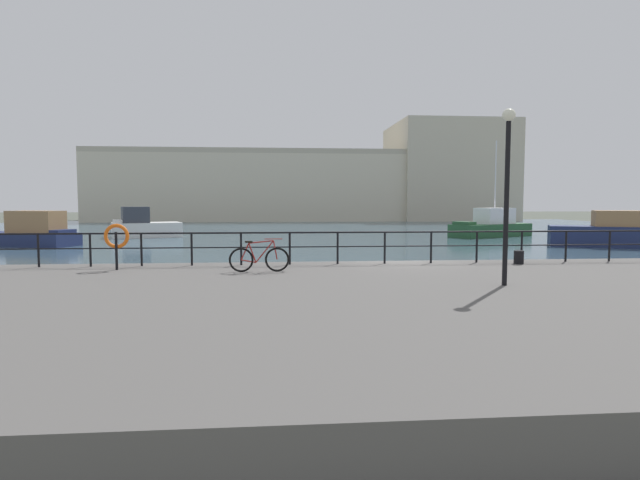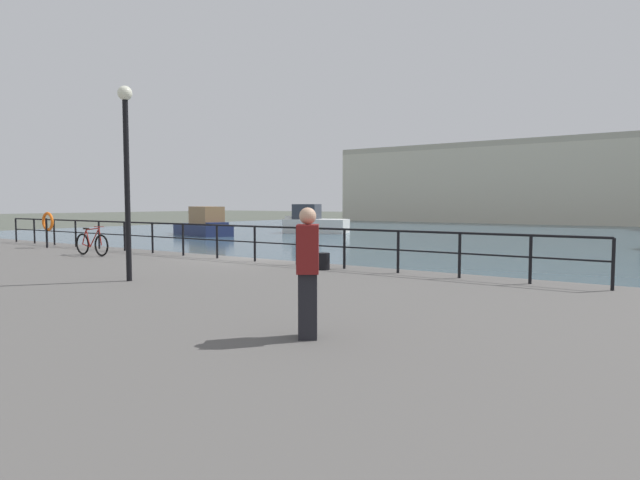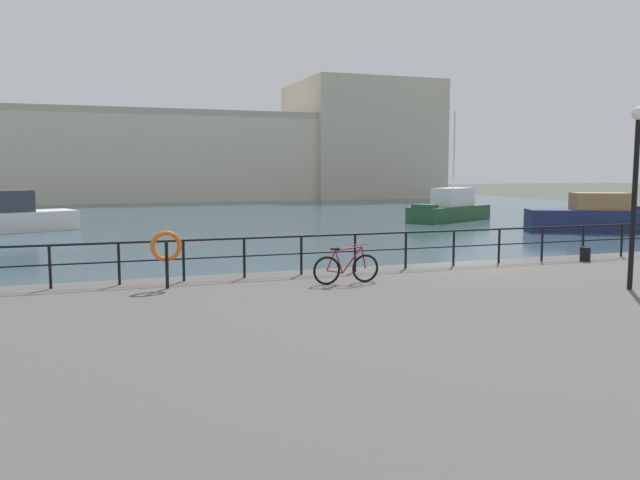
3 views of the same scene
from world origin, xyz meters
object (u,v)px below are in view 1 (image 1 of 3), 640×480
(moored_red_daysailer, at_px, (491,226))
(mooring_bollard, at_px, (519,257))
(life_ring_stand, at_px, (117,238))
(moored_harbor_tender, at_px, (144,226))
(moored_cabin_cruiser, at_px, (30,233))
(parked_bicycle, at_px, (259,259))
(quay_lamp_post, at_px, (507,172))
(harbor_building, at_px, (351,184))
(moored_green_narrowboat, at_px, (610,232))

(moored_red_daysailer, distance_m, mooring_bollard, 25.38)
(moored_red_daysailer, distance_m, life_ring_stand, 32.62)
(moored_harbor_tender, xyz_separation_m, moored_cabin_cruiser, (-5.26, -7.41, -0.06))
(mooring_bollard, xyz_separation_m, life_ring_stand, (-12.85, -0.35, 0.75))
(moored_red_daysailer, relative_size, parked_bicycle, 4.33)
(moored_red_daysailer, relative_size, quay_lamp_post, 1.78)
(moored_red_daysailer, bearing_deg, harbor_building, -107.83)
(moored_red_daysailer, height_order, life_ring_stand, moored_red_daysailer)
(parked_bicycle, bearing_deg, moored_harbor_tender, 109.30)
(parked_bicycle, bearing_deg, life_ring_stand, 167.48)
(moored_harbor_tender, xyz_separation_m, mooring_bollard, (18.41, -25.32, 0.08))
(mooring_bollard, distance_m, quay_lamp_post, 5.48)
(moored_green_narrowboat, height_order, parked_bicycle, moored_green_narrowboat)
(harbor_building, bearing_deg, life_ring_stand, -104.70)
(moored_harbor_tender, bearing_deg, quay_lamp_post, 98.50)
(moored_harbor_tender, height_order, moored_cabin_cruiser, moored_harbor_tender)
(moored_red_daysailer, xyz_separation_m, quay_lamp_post, (-11.66, -27.83, 2.69))
(quay_lamp_post, bearing_deg, moored_cabin_cruiser, 133.88)
(moored_green_narrowboat, distance_m, moored_cabin_cruiser, 36.52)
(moored_green_narrowboat, xyz_separation_m, moored_red_daysailer, (-3.37, 9.84, -0.06))
(life_ring_stand, bearing_deg, moored_harbor_tender, 102.21)
(moored_cabin_cruiser, bearing_deg, quay_lamp_post, -25.17)
(mooring_bollard, height_order, quay_lamp_post, quay_lamp_post)
(moored_green_narrowboat, xyz_separation_m, parked_bicycle, (-21.15, -15.02, 0.24))
(harbor_building, relative_size, mooring_bollard, 137.29)
(harbor_building, bearing_deg, parked_bicycle, -100.74)
(moored_green_narrowboat, xyz_separation_m, life_ring_stand, (-25.47, -14.15, 0.82))
(moored_cabin_cruiser, distance_m, mooring_bollard, 29.68)
(harbor_building, bearing_deg, quay_lamp_post, -95.01)
(moored_cabin_cruiser, bearing_deg, harbor_building, 79.10)
(harbor_building, relative_size, quay_lamp_post, 14.01)
(moored_green_narrowboat, relative_size, life_ring_stand, 4.93)
(life_ring_stand, xyz_separation_m, quay_lamp_post, (10.44, -3.84, 1.81))
(mooring_bollard, bearing_deg, harbor_building, 86.89)
(moored_red_daysailer, height_order, moored_cabin_cruiser, moored_red_daysailer)
(moored_red_daysailer, height_order, quay_lamp_post, moored_red_daysailer)
(life_ring_stand, distance_m, quay_lamp_post, 11.27)
(harbor_building, relative_size, moored_red_daysailer, 7.89)
(harbor_building, xyz_separation_m, parked_bicycle, (-11.87, -62.59, -4.34))
(harbor_building, height_order, moored_harbor_tender, harbor_building)
(quay_lamp_post, bearing_deg, moored_red_daysailer, 67.27)
(moored_green_narrowboat, height_order, mooring_bollard, moored_green_narrowboat)
(moored_green_narrowboat, bearing_deg, moored_harbor_tender, -176.53)
(moored_harbor_tender, height_order, parked_bicycle, moored_harbor_tender)
(life_ring_stand, bearing_deg, moored_cabin_cruiser, 120.64)
(moored_red_daysailer, relative_size, life_ring_stand, 5.48)
(moored_harbor_tender, height_order, mooring_bollard, moored_harbor_tender)
(harbor_building, distance_m, quay_lamp_post, 65.84)
(harbor_building, height_order, quay_lamp_post, harbor_building)
(life_ring_stand, bearing_deg, mooring_bollard, 1.58)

